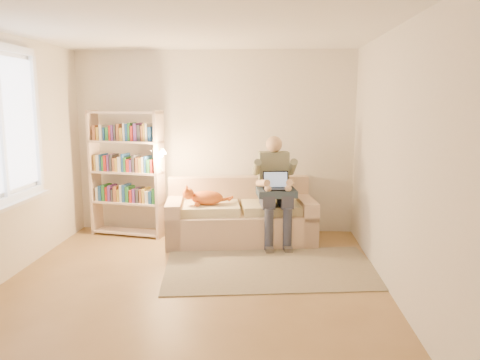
# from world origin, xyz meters

# --- Properties ---
(floor) EXTENTS (4.50, 4.50, 0.00)m
(floor) POSITION_xyz_m (0.00, 0.00, 0.00)
(floor) COLOR olive
(floor) RESTS_ON ground
(ceiling) EXTENTS (4.00, 4.50, 0.02)m
(ceiling) POSITION_xyz_m (0.00, 0.00, 2.60)
(ceiling) COLOR white
(ceiling) RESTS_ON wall_back
(wall_right) EXTENTS (0.02, 4.50, 2.60)m
(wall_right) POSITION_xyz_m (2.00, 0.00, 1.30)
(wall_right) COLOR silver
(wall_right) RESTS_ON floor
(wall_back) EXTENTS (4.00, 0.02, 2.60)m
(wall_back) POSITION_xyz_m (0.00, 2.25, 1.30)
(wall_back) COLOR silver
(wall_back) RESTS_ON floor
(wall_front) EXTENTS (4.00, 0.02, 2.60)m
(wall_front) POSITION_xyz_m (0.00, -2.25, 1.30)
(wall_front) COLOR silver
(wall_front) RESTS_ON floor
(window) EXTENTS (0.12, 1.52, 1.69)m
(window) POSITION_xyz_m (-1.95, 0.20, 1.38)
(window) COLOR white
(window) RESTS_ON wall_left
(sofa) EXTENTS (2.07, 1.13, 0.84)m
(sofa) POSITION_xyz_m (0.40, 1.74, 0.30)
(sofa) COLOR #D1B294
(sofa) RESTS_ON floor
(person) EXTENTS (0.47, 0.68, 1.43)m
(person) POSITION_xyz_m (0.87, 1.65, 0.80)
(person) COLOR slate
(person) RESTS_ON sofa
(cat) EXTENTS (0.64, 0.28, 0.24)m
(cat) POSITION_xyz_m (-0.05, 1.56, 0.63)
(cat) COLOR orange
(cat) RESTS_ON sofa
(blanket) EXTENTS (0.54, 0.47, 0.09)m
(blanket) POSITION_xyz_m (0.88, 1.51, 0.72)
(blanket) COLOR #283646
(blanket) RESTS_ON person
(laptop) EXTENTS (0.37, 0.31, 0.29)m
(laptop) POSITION_xyz_m (0.88, 1.52, 0.82)
(laptop) COLOR black
(laptop) RESTS_ON blanket
(bookshelf) EXTENTS (1.16, 0.55, 1.76)m
(bookshelf) POSITION_xyz_m (-1.20, 1.90, 0.98)
(bookshelf) COLOR beige
(bookshelf) RESTS_ON floor
(rug) EXTENTS (2.56, 1.71, 0.01)m
(rug) POSITION_xyz_m (0.82, 0.63, 0.01)
(rug) COLOR gray
(rug) RESTS_ON floor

